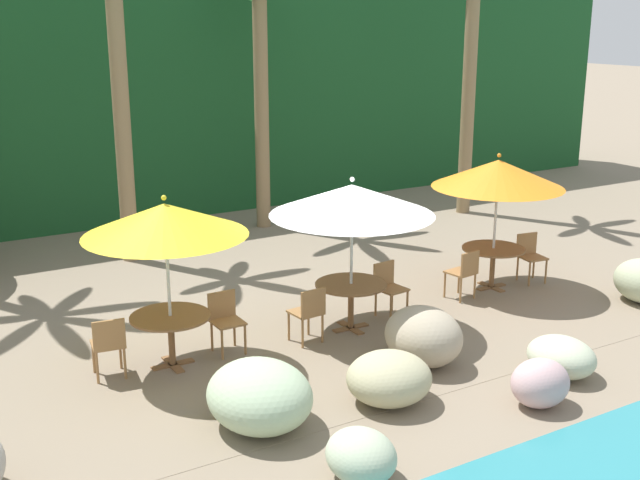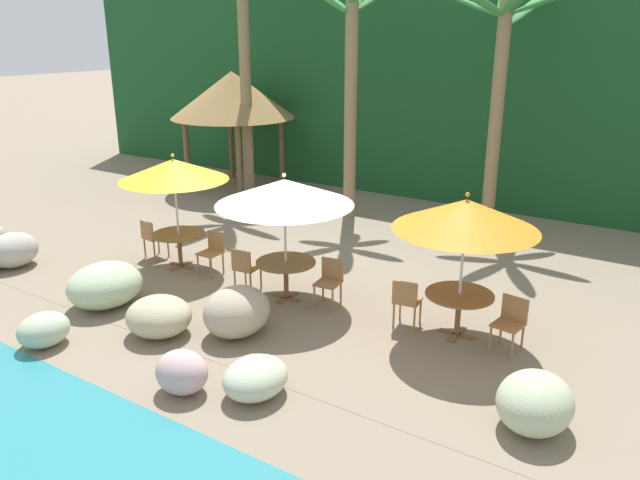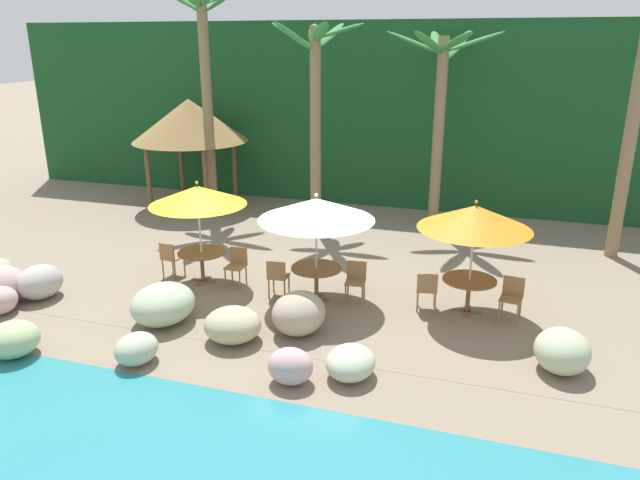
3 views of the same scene
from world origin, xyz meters
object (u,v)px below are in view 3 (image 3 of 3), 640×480
Objects in this scene: chair_orange_inland at (427,288)px; umbrella_white at (316,209)px; chair_yellow_seaward at (237,264)px; chair_orange_seaward at (512,295)px; palm_tree_nearest at (205,60)px; dining_table_yellow at (202,257)px; palm_tree_fourth at (639,79)px; palm_tree_third at (441,96)px; palm_tree_second at (315,94)px; umbrella_yellow at (197,195)px; chair_white_seaward at (356,278)px; palapa_hut at (189,121)px; umbrella_orange at (475,217)px; chair_white_inland at (278,276)px; chair_yellow_inland at (170,257)px; dining_table_white at (316,273)px; dining_table_orange at (469,285)px.

umbrella_white is at bearing -176.96° from chair_orange_inland.
chair_orange_seaward is (6.05, 0.08, 0.00)m from chair_yellow_seaward.
chair_orange_inland is 10.41m from palm_tree_nearest.
palm_tree_fourth reaches higher than dining_table_yellow.
palm_tree_third is at bearing 96.22° from chair_orange_inland.
chair_yellow_seaward is at bearing -92.54° from palm_tree_second.
palm_tree_third is at bearing 15.55° from palm_tree_second.
chair_orange_inland is at bearing -0.01° from umbrella_yellow.
palapa_hut reaches higher than chair_white_seaward.
umbrella_white is at bearing -45.96° from palm_tree_nearest.
umbrella_orange is 0.34× the size of palm_tree_nearest.
chair_white_inland is 0.36× the size of umbrella_orange.
palapa_hut is at bearing 131.48° from chair_white_inland.
chair_orange_inland is (2.37, 0.13, -1.53)m from umbrella_white.
dining_table_white is (3.70, -0.15, 0.10)m from chair_yellow_inland.
dining_table_orange is at bearing 6.03° from dining_table_white.
umbrella_yellow is at bearing -152.50° from palm_tree_fourth.
chair_yellow_seaward is 6.12m from palm_tree_second.
umbrella_white reaches higher than chair_orange_seaward.
dining_table_yellow is at bearing -64.96° from palm_tree_nearest.
palm_tree_third is (-2.35, 5.98, 3.34)m from chair_orange_seaward.
chair_yellow_seaward is 1.00× the size of chair_yellow_inland.
chair_orange_seaward is at bearing -2.48° from umbrella_orange.
chair_yellow_inland is 1.00× the size of chair_orange_seaward.
chair_white_seaward is at bearing -139.76° from palm_tree_fourth.
umbrella_white reaches higher than chair_yellow_inland.
umbrella_white is 8.24m from palm_tree_nearest.
chair_white_seaward is 9.65m from palapa_hut.
palm_tree_third is at bearing 5.70° from palm_tree_nearest.
palm_tree_nearest is (-6.22, 5.38, 4.30)m from chair_white_seaward.
umbrella_white is at bearing -71.59° from palm_tree_second.
chair_white_seaward is at bearing 177.51° from chair_orange_inland.
umbrella_yellow is 0.98× the size of umbrella_white.
chair_yellow_inland is 3.70m from dining_table_white.
dining_table_orange is 6.91m from palm_tree_fourth.
dining_table_yellow is 1.26× the size of chair_orange_inland.
dining_table_yellow is 8.31m from palm_tree_third.
dining_table_white is at bearing -105.12° from palm_tree_third.
palm_tree_third is 8.16m from palapa_hut.
umbrella_yellow is 0.64× the size of palapa_hut.
palm_tree_fourth is (7.35, 5.17, 3.99)m from chair_white_inland.
dining_table_yellow is 1.26× the size of chair_orange_seaward.
palapa_hut is at bearing 140.65° from chair_white_seaward.
palm_tree_fourth is (3.31, 4.66, 3.89)m from dining_table_orange.
chair_orange_seaward is at bearing -68.53° from palm_tree_third.
dining_table_yellow is 7.33m from palapa_hut.
chair_white_seaward is 7.00m from palm_tree_third.
chair_white_seaward is at bearing -98.08° from palm_tree_third.
chair_orange_inland is 0.15× the size of palm_tree_third.
palm_tree_nearest reaches higher than chair_yellow_inland.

